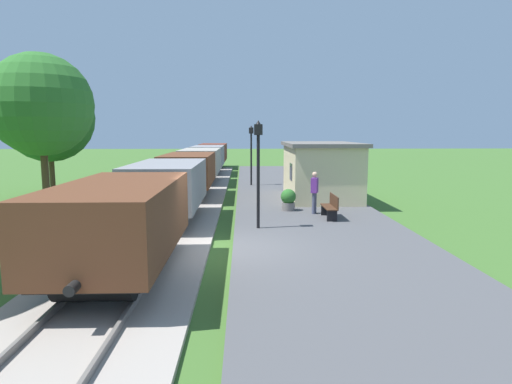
% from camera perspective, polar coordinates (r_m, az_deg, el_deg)
% --- Properties ---
extents(ground_plane, '(160.00, 160.00, 0.00)m').
position_cam_1_polar(ground_plane, '(12.71, -3.97, -8.40)').
color(ground_plane, '#3D6628').
extents(platform_slab, '(6.00, 60.00, 0.25)m').
position_cam_1_polar(platform_slab, '(12.95, 10.45, -7.63)').
color(platform_slab, '#4C4C4F').
rests_on(platform_slab, ground).
extents(track_ballast, '(3.80, 60.00, 0.12)m').
position_cam_1_polar(track_ballast, '(13.01, -14.70, -7.98)').
color(track_ballast, '#9E9389').
rests_on(track_ballast, ground).
extents(rail_near, '(0.07, 60.00, 0.14)m').
position_cam_1_polar(rail_near, '(12.84, -11.56, -7.50)').
color(rail_near, slate).
rests_on(rail_near, track_ballast).
extents(rail_far, '(0.07, 60.00, 0.14)m').
position_cam_1_polar(rail_far, '(13.16, -17.80, -7.34)').
color(rail_far, slate).
rests_on(rail_far, track_ballast).
extents(freight_train, '(2.50, 39.20, 2.12)m').
position_cam_1_polar(freight_train, '(26.86, -7.95, 3.19)').
color(freight_train, brown).
rests_on(freight_train, rail_near).
extents(station_hut, '(3.50, 5.80, 2.78)m').
position_cam_1_polar(station_hut, '(22.11, 8.43, 2.85)').
color(station_hut, beige).
rests_on(station_hut, platform_slab).
extents(bench_near_hut, '(0.42, 1.50, 0.91)m').
position_cam_1_polar(bench_near_hut, '(17.01, 9.76, -1.84)').
color(bench_near_hut, '#422819').
rests_on(bench_near_hut, platform_slab).
extents(person_waiting, '(0.36, 0.44, 1.71)m').
position_cam_1_polar(person_waiting, '(17.82, 7.66, 0.15)').
color(person_waiting, '#474C66').
rests_on(person_waiting, platform_slab).
extents(potted_planter, '(0.64, 0.64, 0.92)m').
position_cam_1_polar(potted_planter, '(18.48, 4.25, -0.97)').
color(potted_planter, slate).
rests_on(potted_planter, platform_slab).
extents(lamp_post_near, '(0.28, 0.28, 3.70)m').
position_cam_1_polar(lamp_post_near, '(14.81, 0.30, 4.95)').
color(lamp_post_near, black).
rests_on(lamp_post_near, platform_slab).
extents(lamp_post_far, '(0.28, 0.28, 3.70)m').
position_cam_1_polar(lamp_post_far, '(27.10, -0.63, 6.28)').
color(lamp_post_far, black).
rests_on(lamp_post_far, platform_slab).
extents(tree_trackside_mid, '(3.94, 3.94, 6.56)m').
position_cam_1_polar(tree_trackside_mid, '(19.01, -26.33, 10.16)').
color(tree_trackside_mid, '#4C3823').
rests_on(tree_trackside_mid, ground).
extents(tree_trackside_far, '(4.79, 4.79, 6.72)m').
position_cam_1_polar(tree_trackside_far, '(26.48, -25.49, 8.76)').
color(tree_trackside_far, '#4C3823').
rests_on(tree_trackside_far, ground).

